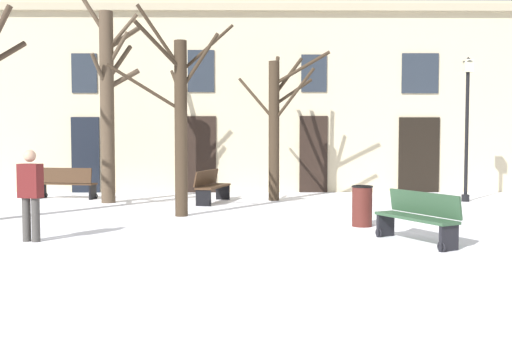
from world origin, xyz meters
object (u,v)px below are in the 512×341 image
(bench_by_litter_bin, at_px, (418,217))
(bench_facing_shops, at_px, (66,183))
(litter_bin, at_px, (362,206))
(tree_foreground, at_px, (108,98))
(streetlamp, at_px, (467,114))
(bench_near_center_tree, at_px, (211,186))
(tree_near_facade, at_px, (180,116))
(person_near_bench, at_px, (31,191))
(tree_right_of_center, at_px, (276,120))

(bench_by_litter_bin, xyz_separation_m, bench_facing_shops, (-8.36, 7.26, 0.04))
(litter_bin, bearing_deg, tree_foreground, 144.59)
(streetlamp, bearing_deg, bench_near_center_tree, -178.31)
(bench_facing_shops, bearing_deg, tree_near_facade, 148.45)
(bench_near_center_tree, xyz_separation_m, person_near_bench, (-2.69, -6.05, 0.40))
(tree_foreground, relative_size, bench_near_center_tree, 3.25)
(tree_near_facade, relative_size, tree_foreground, 0.76)
(person_near_bench, bearing_deg, tree_foreground, -75.22)
(bench_by_litter_bin, bearing_deg, tree_right_of_center, 170.37)
(tree_right_of_center, relative_size, bench_near_center_tree, 2.25)
(tree_right_of_center, height_order, streetlamp, tree_right_of_center)
(tree_right_of_center, distance_m, bench_facing_shops, 6.53)
(tree_near_facade, xyz_separation_m, tree_right_of_center, (2.37, 3.43, 0.05))
(tree_right_of_center, relative_size, tree_foreground, 0.69)
(tree_near_facade, distance_m, tree_right_of_center, 4.17)
(tree_foreground, bearing_deg, bench_facing_shops, 148.09)
(tree_right_of_center, height_order, person_near_bench, tree_right_of_center)
(tree_right_of_center, relative_size, person_near_bench, 2.72)
(bench_by_litter_bin, bearing_deg, person_near_bench, -118.30)
(bench_near_center_tree, bearing_deg, tree_foreground, 103.32)
(litter_bin, bearing_deg, person_near_bench, -164.58)
(streetlamp, height_order, bench_facing_shops, streetlamp)
(streetlamp, distance_m, litter_bin, 6.35)
(streetlamp, bearing_deg, tree_near_facade, -158.91)
(tree_near_facade, distance_m, bench_near_center_tree, 3.37)
(bench_facing_shops, height_order, person_near_bench, person_near_bench)
(tree_right_of_center, distance_m, bench_near_center_tree, 2.70)
(tree_near_facade, distance_m, tree_foreground, 3.74)
(litter_bin, distance_m, bench_facing_shops, 9.47)
(tree_right_of_center, relative_size, bench_by_litter_bin, 2.59)
(tree_near_facade, xyz_separation_m, bench_near_center_tree, (0.52, 2.78, -1.82))
(tree_foreground, distance_m, bench_by_litter_bin, 9.61)
(tree_right_of_center, bearing_deg, litter_bin, -73.10)
(tree_foreground, bearing_deg, tree_near_facade, -50.49)
(tree_near_facade, distance_m, streetlamp, 8.33)
(tree_near_facade, distance_m, person_near_bench, 4.17)
(streetlamp, relative_size, person_near_bench, 2.58)
(bench_facing_shops, distance_m, person_near_bench, 7.28)
(bench_near_center_tree, bearing_deg, person_near_bench, 170.58)
(tree_right_of_center, xyz_separation_m, bench_facing_shops, (-6.25, 0.37, -1.85))
(tree_right_of_center, bearing_deg, tree_foreground, -172.96)
(tree_near_facade, height_order, bench_facing_shops, tree_near_facade)
(tree_foreground, height_order, litter_bin, tree_foreground)
(streetlamp, xyz_separation_m, bench_near_center_tree, (-7.24, -0.21, -2.02))
(tree_right_of_center, distance_m, litter_bin, 5.59)
(streetlamp, relative_size, bench_near_center_tree, 2.14)
(bench_facing_shops, xyz_separation_m, person_near_bench, (1.71, -7.07, 0.38))
(tree_near_facade, bearing_deg, tree_right_of_center, 55.35)
(streetlamp, height_order, bench_by_litter_bin, streetlamp)
(tree_foreground, height_order, person_near_bench, tree_foreground)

